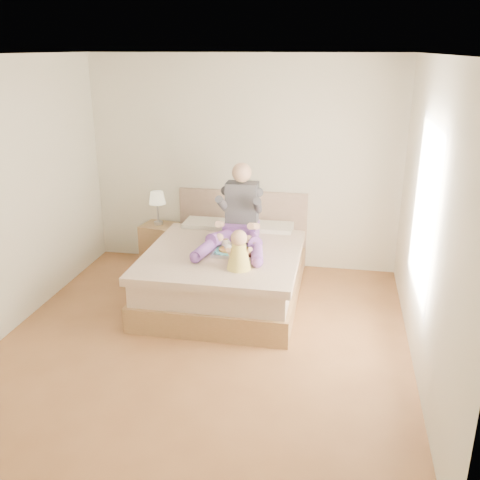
% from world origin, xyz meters
% --- Properties ---
extents(room, '(4.02, 4.22, 2.71)m').
position_xyz_m(room, '(0.08, 0.01, 1.51)').
color(room, brown).
rests_on(room, ground).
extents(bed, '(1.70, 2.18, 1.00)m').
position_xyz_m(bed, '(0.00, 1.08, 0.32)').
color(bed, olive).
rests_on(bed, ground).
extents(nightstand, '(0.50, 0.46, 0.53)m').
position_xyz_m(nightstand, '(-1.09, 1.88, 0.27)').
color(nightstand, olive).
rests_on(nightstand, ground).
extents(lamp, '(0.22, 0.22, 0.45)m').
position_xyz_m(lamp, '(-1.11, 1.89, 0.87)').
color(lamp, '#B4B7BB').
rests_on(lamp, nightstand).
extents(adult, '(0.79, 1.10, 0.93)m').
position_xyz_m(adult, '(0.12, 1.23, 0.88)').
color(adult, '#6A3C97').
rests_on(adult, bed).
extents(tray, '(0.49, 0.38, 0.14)m').
position_xyz_m(tray, '(0.15, 0.85, 0.64)').
color(tray, '#B4B7BB').
rests_on(tray, bed).
extents(baby, '(0.29, 0.38, 0.42)m').
position_xyz_m(baby, '(0.26, 0.44, 0.78)').
color(baby, '#E8D249').
rests_on(baby, bed).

